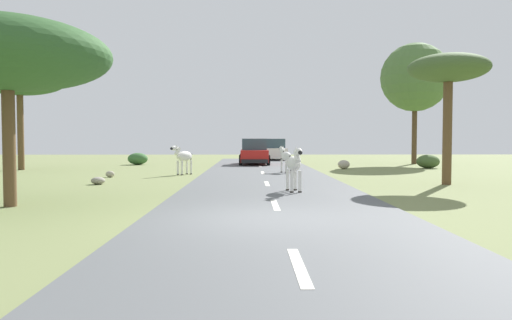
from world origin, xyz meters
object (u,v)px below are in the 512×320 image
car_0 (254,153)px  rock_2 (344,165)px  tree_3 (415,78)px  zebra_2 (286,157)px  tree_7 (7,55)px  rock_3 (110,174)px  zebra_1 (183,157)px  car_1 (273,150)px  bush_1 (428,161)px  rock_1 (98,181)px  tree_1 (20,80)px  zebra_0 (294,164)px  tree_5 (448,71)px  bush_0 (138,159)px

car_0 → rock_2: 6.91m
car_0 → tree_3: tree_3 is taller
zebra_2 → rock_2: size_ratio=2.01×
tree_7 → rock_3: (-0.20, 9.63, -3.74)m
zebra_1 → rock_3: zebra_1 is taller
car_1 → tree_7: (-8.16, -27.52, 3.04)m
bush_1 → rock_1: bush_1 is taller
tree_1 → tree_3: tree_3 is taller
zebra_0 → rock_1: bearing=-30.9°
zebra_2 → rock_2: 5.39m
car_0 → tree_3: 12.52m
zebra_0 → tree_1: tree_1 is taller
zebra_0 → zebra_1: size_ratio=1.05×
zebra_1 → rock_1: (-2.60, -5.02, -0.75)m
tree_7 → rock_3: size_ratio=13.02×
car_1 → tree_5: size_ratio=0.89×
car_1 → bush_1: (8.78, -11.17, -0.44)m
car_1 → rock_2: 12.30m
rock_1 → zebra_1: bearing=62.6°
bush_0 → zebra_2: bearing=-42.7°
zebra_0 → rock_2: bearing=-115.3°
tree_1 → rock_3: (6.62, -5.47, -4.97)m
tree_1 → bush_1: (23.76, 1.25, -4.71)m
zebra_2 → rock_2: (3.72, 3.85, -0.61)m
zebra_0 → car_0: bearing=-93.8°
car_0 → bush_0: size_ratio=3.20×
tree_7 → zebra_2: bearing=56.1°
rock_3 → tree_1: bearing=140.4°
car_1 → bush_0: 11.82m
tree_5 → rock_1: (-13.45, 0.24, -4.21)m
tree_5 → bush_0: size_ratio=3.68×
zebra_2 → tree_3: 14.63m
zebra_0 → bush_1: zebra_0 is taller
tree_1 → tree_3: size_ratio=0.71×
car_0 → car_1: bearing=-102.7°
car_0 → bush_1: 11.14m
tree_3 → rock_1: bearing=-138.8°
car_1 → tree_3: (9.68, -6.08, 5.23)m
zebra_1 → tree_7: size_ratio=0.29×
bush_0 → rock_2: bush_0 is taller
zebra_0 → tree_3: size_ratio=0.18×
car_1 → bush_1: 14.22m
zebra_1 → tree_5: 12.54m
zebra_1 → tree_7: (-2.94, -11.16, 2.99)m
zebra_2 → tree_7: size_ratio=0.27×
zebra_1 → rock_1: bearing=95.3°
car_1 → tree_1: 19.92m
zebra_0 → zebra_2: size_ratio=1.11×
tree_5 → bush_0: bearing=135.9°
bush_1 → rock_3: 18.41m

